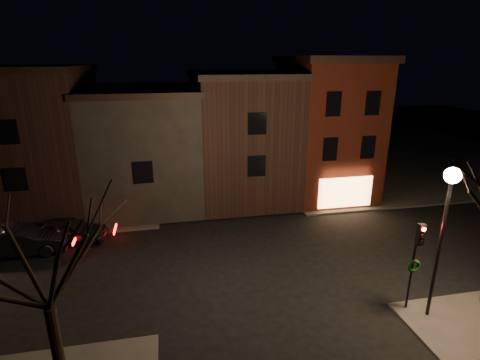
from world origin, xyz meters
name	(u,v)px	position (x,y,z in m)	size (l,w,h in m)	color
ground	(253,260)	(0.00, 0.00, 0.00)	(120.00, 120.00, 0.00)	black
sidewalk_far_right	(383,154)	(20.00, 20.00, 0.06)	(30.00, 30.00, 0.12)	#2D2B28
corner_building	(326,127)	(8.00, 9.47, 5.40)	(6.50, 8.50, 10.50)	#4F180E
row_building_a	(241,135)	(1.50, 10.50, 4.83)	(7.30, 10.30, 9.40)	black
row_building_b	(146,145)	(-5.75, 10.50, 4.33)	(7.80, 10.30, 8.40)	black
row_building_c	(38,139)	(-13.00, 10.50, 5.08)	(7.30, 10.30, 9.90)	black
street_lamp_near	(447,203)	(6.20, -6.00, 5.18)	(0.60, 0.60, 6.48)	black
traffic_signal	(416,254)	(5.60, -5.51, 2.81)	(0.58, 0.38, 4.05)	black
bare_tree_left	(37,244)	(-8.00, -7.00, 5.43)	(5.60, 5.60, 7.50)	black
parked_car_a	(68,230)	(-10.25, 4.22, 0.76)	(1.79, 4.45, 1.51)	black
parked_car_b	(20,241)	(-12.52, 3.23, 0.81)	(1.71, 4.92, 1.62)	black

